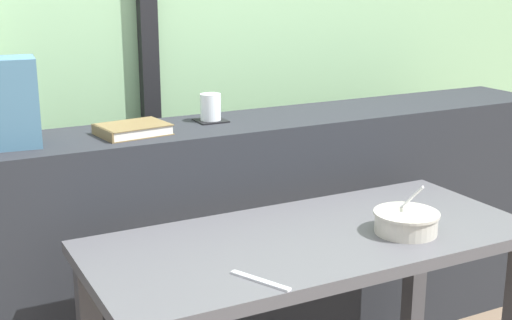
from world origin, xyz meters
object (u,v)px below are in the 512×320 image
Objects in this scene: breakfast_table at (312,272)px; soup_bowl at (406,222)px; fork_utensil at (260,281)px; closed_book at (132,129)px; juice_glass at (211,108)px; coaster_square at (211,121)px.

soup_bowl is (0.24, -0.10, 0.14)m from breakfast_table.
closed_book is at bearing 70.04° from fork_utensil.
juice_glass is at bearing 93.56° from breakfast_table.
juice_glass reaches higher than breakfast_table.
breakfast_table is 12.64× the size of coaster_square.
fork_utensil reaches higher than breakfast_table.
closed_book is (-0.34, 0.54, 0.34)m from breakfast_table.
breakfast_table is 0.69m from coaster_square.
fork_utensil is (-0.52, -0.10, -0.03)m from soup_bowl.
closed_book is 0.78m from fork_utensil.
juice_glass is at bearing 48.76° from fork_utensil.
breakfast_table is 0.71m from juice_glass.
juice_glass is at bearing 111.74° from soup_bowl.
juice_glass is (-0.04, 0.61, 0.37)m from breakfast_table.
juice_glass is 0.80m from soup_bowl.
coaster_square is 0.79m from soup_bowl.
soup_bowl reaches higher than breakfast_table.
breakfast_table is 7.44× the size of fork_utensil.
closed_book is 0.89m from soup_bowl.
coaster_square reaches higher than fork_utensil.
fork_utensil is at bearing -169.36° from soup_bowl.
juice_glass is at bearing 12.61° from closed_book.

